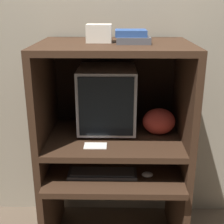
{
  "coord_description": "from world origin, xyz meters",
  "views": [
    {
      "loc": [
        0.02,
        -1.52,
        1.62
      ],
      "look_at": [
        -0.01,
        0.31,
        0.97
      ],
      "focal_mm": 50.0,
      "sensor_mm": 36.0,
      "label": 1
    }
  ],
  "objects": [
    {
      "name": "storage_box",
      "position": [
        -0.09,
        0.34,
        1.44
      ],
      "size": [
        0.15,
        0.12,
        0.1
      ],
      "color": "beige",
      "rests_on": "hutch_upper"
    },
    {
      "name": "wall_back",
      "position": [
        0.0,
        0.69,
        1.3
      ],
      "size": [
        6.0,
        0.06,
        2.6
      ],
      "color": "gray",
      "rests_on": "ground_plane"
    },
    {
      "name": "hutch_upper",
      "position": [
        0.0,
        0.35,
        1.2
      ],
      "size": [
        0.9,
        0.63,
        0.58
      ],
      "color": "#382316",
      "rests_on": "desk_monitor_shelf"
    },
    {
      "name": "crt_monitor",
      "position": [
        -0.05,
        0.4,
        1.03
      ],
      "size": [
        0.36,
        0.39,
        0.42
      ],
      "color": "#B2B2B7",
      "rests_on": "desk_monitor_shelf"
    },
    {
      "name": "desk_base",
      "position": [
        0.0,
        0.27,
        0.39
      ],
      "size": [
        0.9,
        0.69,
        0.62
      ],
      "color": "#382316",
      "rests_on": "ground_plane"
    },
    {
      "name": "keyboard",
      "position": [
        -0.07,
        0.14,
        0.64
      ],
      "size": [
        0.41,
        0.13,
        0.03
      ],
      "color": "#2D2D30",
      "rests_on": "desk_base"
    },
    {
      "name": "desk_monitor_shelf",
      "position": [
        0.0,
        0.31,
        0.77
      ],
      "size": [
        0.9,
        0.63,
        0.19
      ],
      "color": "#382316",
      "rests_on": "desk_base"
    },
    {
      "name": "mouse",
      "position": [
        0.2,
        0.12,
        0.64
      ],
      "size": [
        0.07,
        0.05,
        0.03
      ],
      "color": "#B7B7B7",
      "rests_on": "desk_base"
    },
    {
      "name": "snack_bag",
      "position": [
        0.28,
        0.34,
        0.9
      ],
      "size": [
        0.21,
        0.16,
        0.17
      ],
      "color": "#BC382D",
      "rests_on": "desk_monitor_shelf"
    },
    {
      "name": "paper_card",
      "position": [
        -0.11,
        0.15,
        0.82
      ],
      "size": [
        0.13,
        0.09,
        0.0
      ],
      "color": "white",
      "rests_on": "desk_monitor_shelf"
    },
    {
      "name": "book_stack",
      "position": [
        0.1,
        0.3,
        1.43
      ],
      "size": [
        0.2,
        0.17,
        0.07
      ],
      "color": "#4C4C51",
      "rests_on": "hutch_upper"
    }
  ]
}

